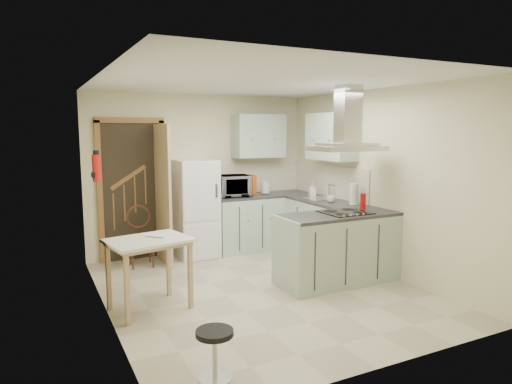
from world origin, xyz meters
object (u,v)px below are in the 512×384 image
fridge (196,208)px  microwave (229,186)px  peninsula (338,248)px  extractor_hood (347,148)px  drop_leaf_table (149,274)px  stool (215,354)px  bentwood_chair (141,239)px

fridge → microwave: 0.65m
peninsula → fridge: bearing=121.7°
extractor_hood → drop_leaf_table: bearing=175.8°
fridge → microwave: size_ratio=2.45×
stool → microwave: microwave is taller
drop_leaf_table → peninsula: bearing=-15.8°
fridge → stool: fridge is taller
peninsula → extractor_hood: size_ratio=1.72×
drop_leaf_table → microwave: 2.58m
peninsula → microwave: (-0.66, 1.98, 0.62)m
fridge → peninsula: 2.35m
extractor_hood → bentwood_chair: size_ratio=1.14×
peninsula → microwave: size_ratio=2.54×
fridge → drop_leaf_table: (-1.16, -1.80, -0.36)m
extractor_hood → stool: size_ratio=2.22×
extractor_hood → drop_leaf_table: (-2.48, 0.18, -1.33)m
stool → extractor_hood: bearing=31.5°
fridge → drop_leaf_table: bearing=-122.8°
peninsula → extractor_hood: 1.27m
peninsula → drop_leaf_table: peninsula is taller
bentwood_chair → drop_leaf_table: bearing=-94.9°
extractor_hood → stool: (-2.37, -1.45, -1.52)m
fridge → extractor_hood: extractor_hood is taller
fridge → microwave: bearing=-0.4°
extractor_hood → microwave: 2.22m
stool → microwave: 3.88m
drop_leaf_table → microwave: bearing=34.7°
peninsula → stool: 2.70m
fridge → bentwood_chair: fridge is taller
drop_leaf_table → bentwood_chair: (0.27, 1.64, 0.00)m
peninsula → stool: bearing=-147.4°
fridge → extractor_hood: (1.32, -1.98, 0.97)m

